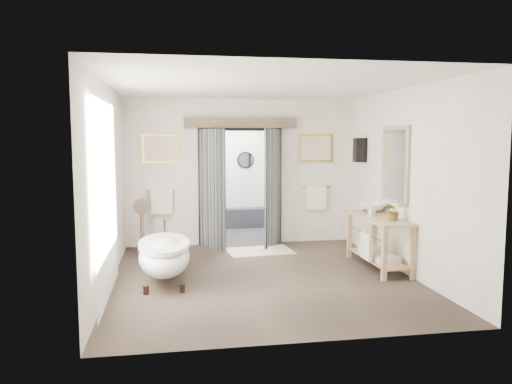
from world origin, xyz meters
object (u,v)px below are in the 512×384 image
at_px(clawfoot_tub, 164,255).
at_px(vanity, 378,238).
at_px(rug, 260,251).
at_px(basin, 372,208).

bearing_deg(clawfoot_tub, vanity, 3.26).
bearing_deg(vanity, rug, 138.17).
xyz_separation_m(clawfoot_tub, basin, (3.50, 0.62, 0.54)).
xyz_separation_m(vanity, rug, (-1.69, 1.51, -0.50)).
bearing_deg(rug, clawfoot_tub, -135.52).
relative_size(clawfoot_tub, vanity, 1.04).
xyz_separation_m(clawfoot_tub, rug, (1.74, 1.71, -0.39)).
height_order(vanity, rug, vanity).
bearing_deg(rug, basin, -31.55).
xyz_separation_m(rug, basin, (1.76, -1.08, 0.93)).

